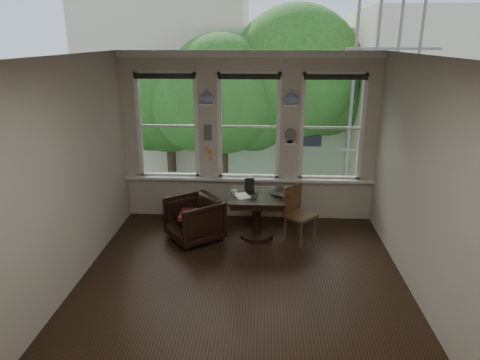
# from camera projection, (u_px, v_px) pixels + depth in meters

# --- Properties ---
(ground) EXTENTS (4.50, 4.50, 0.00)m
(ground) POSITION_uv_depth(u_px,v_px,m) (242.00, 278.00, 5.98)
(ground) COLOR black
(ground) RESTS_ON ground
(ceiling) EXTENTS (4.50, 4.50, 0.00)m
(ceiling) POSITION_uv_depth(u_px,v_px,m) (242.00, 55.00, 5.03)
(ceiling) COLOR silver
(ceiling) RESTS_ON ground
(wall_back) EXTENTS (4.50, 0.00, 4.50)m
(wall_back) POSITION_uv_depth(u_px,v_px,m) (249.00, 138.00, 7.63)
(wall_back) COLOR beige
(wall_back) RESTS_ON ground
(wall_front) EXTENTS (4.50, 0.00, 4.50)m
(wall_front) POSITION_uv_depth(u_px,v_px,m) (227.00, 264.00, 3.37)
(wall_front) COLOR beige
(wall_front) RESTS_ON ground
(wall_left) EXTENTS (0.00, 4.50, 4.50)m
(wall_left) POSITION_uv_depth(u_px,v_px,m) (72.00, 173.00, 5.62)
(wall_left) COLOR beige
(wall_left) RESTS_ON ground
(wall_right) EXTENTS (0.00, 4.50, 4.50)m
(wall_right) POSITION_uv_depth(u_px,v_px,m) (420.00, 179.00, 5.38)
(wall_right) COLOR beige
(wall_right) RESTS_ON ground
(window_left) EXTENTS (1.10, 0.12, 1.90)m
(window_left) POSITION_uv_depth(u_px,v_px,m) (168.00, 126.00, 7.65)
(window_left) COLOR white
(window_left) RESTS_ON ground
(window_center) EXTENTS (1.10, 0.12, 1.90)m
(window_center) POSITION_uv_depth(u_px,v_px,m) (249.00, 127.00, 7.57)
(window_center) COLOR white
(window_center) RESTS_ON ground
(window_right) EXTENTS (1.10, 0.12, 1.90)m
(window_right) POSITION_uv_depth(u_px,v_px,m) (331.00, 127.00, 7.49)
(window_right) COLOR white
(window_right) RESTS_ON ground
(shelf_left) EXTENTS (0.26, 0.16, 0.03)m
(shelf_left) POSITION_uv_depth(u_px,v_px,m) (207.00, 104.00, 7.39)
(shelf_left) COLOR white
(shelf_left) RESTS_ON ground
(shelf_right) EXTENTS (0.26, 0.16, 0.03)m
(shelf_right) POSITION_uv_depth(u_px,v_px,m) (291.00, 105.00, 7.31)
(shelf_right) COLOR white
(shelf_right) RESTS_ON ground
(intercom) EXTENTS (0.14, 0.06, 0.28)m
(intercom) POSITION_uv_depth(u_px,v_px,m) (208.00, 132.00, 7.57)
(intercom) COLOR #59544F
(intercom) RESTS_ON ground
(sticky_notes) EXTENTS (0.16, 0.01, 0.24)m
(sticky_notes) POSITION_uv_depth(u_px,v_px,m) (208.00, 151.00, 7.69)
(sticky_notes) COLOR pink
(sticky_notes) RESTS_ON ground
(desk_fan) EXTENTS (0.20, 0.20, 0.24)m
(desk_fan) POSITION_uv_depth(u_px,v_px,m) (290.00, 138.00, 7.47)
(desk_fan) COLOR #59544F
(desk_fan) RESTS_ON ground
(vase_left) EXTENTS (0.24, 0.24, 0.25)m
(vase_left) POSITION_uv_depth(u_px,v_px,m) (207.00, 96.00, 7.34)
(vase_left) COLOR white
(vase_left) RESTS_ON shelf_left
(vase_right) EXTENTS (0.24, 0.24, 0.25)m
(vase_right) POSITION_uv_depth(u_px,v_px,m) (291.00, 97.00, 7.26)
(vase_right) COLOR white
(vase_right) RESTS_ON shelf_right
(table) EXTENTS (0.90, 0.90, 0.75)m
(table) POSITION_uv_depth(u_px,v_px,m) (257.00, 216.00, 7.12)
(table) COLOR black
(table) RESTS_ON ground
(armchair_left) EXTENTS (1.10, 1.10, 0.72)m
(armchair_left) POSITION_uv_depth(u_px,v_px,m) (194.00, 219.00, 7.01)
(armchair_left) COLOR black
(armchair_left) RESTS_ON ground
(cushion_red) EXTENTS (0.45, 0.45, 0.06)m
(cushion_red) POSITION_uv_depth(u_px,v_px,m) (194.00, 215.00, 6.98)
(cushion_red) COLOR maroon
(cushion_red) RESTS_ON armchair_left
(side_chair_right) EXTENTS (0.59, 0.59, 0.92)m
(side_chair_right) POSITION_uv_depth(u_px,v_px,m) (300.00, 215.00, 6.94)
(side_chair_right) COLOR #4D351B
(side_chair_right) RESTS_ON ground
(laptop) EXTENTS (0.39, 0.35, 0.03)m
(laptop) POSITION_uv_depth(u_px,v_px,m) (278.00, 196.00, 6.92)
(laptop) COLOR black
(laptop) RESTS_ON table
(mug) EXTENTS (0.11, 0.11, 0.09)m
(mug) POSITION_uv_depth(u_px,v_px,m) (234.00, 192.00, 6.98)
(mug) COLOR white
(mug) RESTS_ON table
(drinking_glass) EXTENTS (0.14, 0.14, 0.09)m
(drinking_glass) POSITION_uv_depth(u_px,v_px,m) (254.00, 197.00, 6.79)
(drinking_glass) COLOR white
(drinking_glass) RESTS_ON table
(tablet) EXTENTS (0.16, 0.08, 0.22)m
(tablet) POSITION_uv_depth(u_px,v_px,m) (250.00, 185.00, 7.14)
(tablet) COLOR black
(tablet) RESTS_ON table
(papers) EXTENTS (0.32, 0.36, 0.00)m
(papers) POSITION_uv_depth(u_px,v_px,m) (242.00, 196.00, 6.95)
(papers) COLOR silver
(papers) RESTS_ON table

